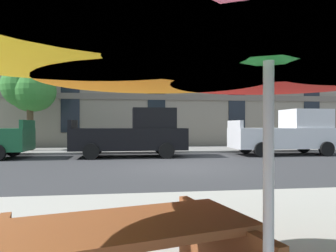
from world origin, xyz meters
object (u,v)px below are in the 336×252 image
at_px(pickup_white, 289,134).
at_px(street_tree_left, 31,89).
at_px(patio_umbrella, 269,21).
at_px(pickup_black, 134,134).

bearing_deg(pickup_white, street_tree_left, 166.21).
bearing_deg(pickup_white, patio_umbrella, -119.18).
height_order(pickup_white, patio_umbrella, patio_umbrella).
bearing_deg(patio_umbrella, street_tree_left, 109.86).
distance_m(pickup_white, street_tree_left, 13.40).
distance_m(pickup_black, patio_umbrella, 12.74).
relative_size(pickup_black, pickup_white, 1.00).
bearing_deg(pickup_white, pickup_black, 180.00).
height_order(pickup_black, patio_umbrella, patio_umbrella).
height_order(pickup_white, street_tree_left, street_tree_left).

